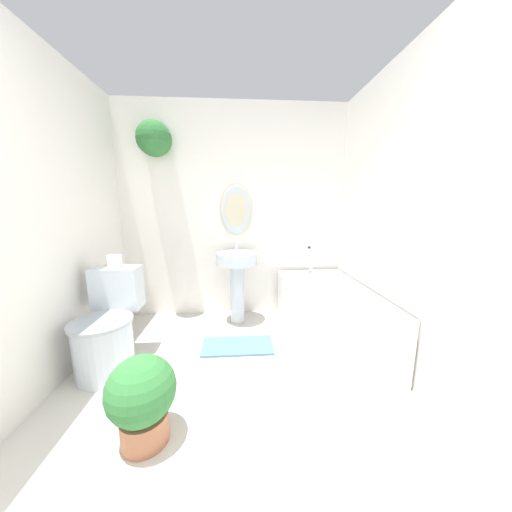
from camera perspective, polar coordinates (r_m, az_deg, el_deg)
name	(u,v)px	position (r m, az deg, el deg)	size (l,w,h in m)	color
wall_back	(226,206)	(3.01, -6.65, 10.99)	(2.65, 0.36, 2.40)	silver
wall_left	(13,220)	(2.12, -43.53, 5.84)	(0.06, 2.82, 2.40)	silver
wall_right	(426,219)	(2.06, 33.55, 6.96)	(0.06, 2.82, 2.40)	silver
toilet	(108,330)	(2.40, -30.05, -14.11)	(0.44, 0.63, 0.78)	silver
pedestal_sink	(237,272)	(2.82, -4.26, -3.59)	(0.44, 0.44, 0.89)	silver
bathtub	(327,314)	(2.58, 15.59, -12.32)	(0.73, 1.43, 0.61)	silver
shampoo_bottle	(309,257)	(2.97, 11.64, -0.22)	(0.06, 0.06, 0.23)	white
potted_plant	(142,397)	(1.68, -23.99, -26.66)	(0.36, 0.36, 0.50)	#9E6042
bath_mat	(238,346)	(2.52, -4.12, -19.28)	(0.65, 0.33, 0.02)	#4C7093
toilet_paper_roll	(115,261)	(2.44, -28.91, -1.05)	(0.11, 0.11, 0.10)	white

